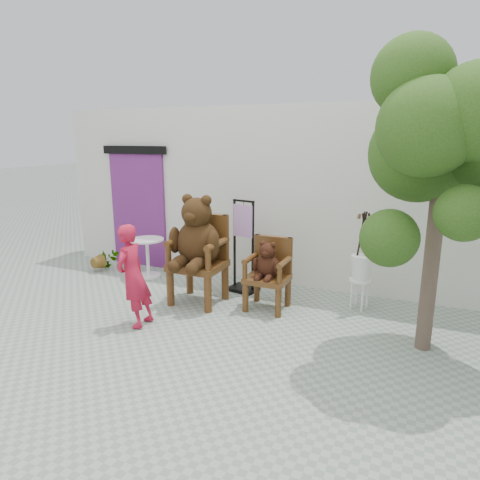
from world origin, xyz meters
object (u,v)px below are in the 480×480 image
Objects in this scene: chair_small at (268,267)px; cafe_table at (148,253)px; display_stand at (243,257)px; tree at (456,135)px; person at (133,276)px; stool_bucket at (361,267)px; chair_big at (198,243)px.

cafe_table is (-2.51, 0.51, -0.18)m from chair_small.
display_stand reaches higher than chair_small.
tree is at bearing -11.83° from chair_small.
stool_bucket is at bearing 120.80° from person.
display_stand is at bearing 58.72° from chair_big.
chair_small is 0.30× the size of tree.
chair_small is (1.06, 0.20, -0.31)m from chair_big.
tree reaches higher than stool_bucket.
chair_big is 2.37× the size of cafe_table.
person is at bearing -109.58° from chair_big.
person reaches higher than cafe_table.
display_stand is at bearing 0.30° from cafe_table.
chair_small is 1.35m from stool_bucket.
person is at bearing -138.45° from chair_small.
person is (-0.38, -1.08, -0.25)m from chair_big.
chair_big is 2.43m from stool_bucket.
person is 4.19m from tree.
tree is (4.76, -0.98, 2.06)m from cafe_table.
tree reaches higher than person.
person reaches higher than chair_small.
tree is at bearing -11.64° from cafe_table.
display_stand is (-0.62, 0.52, -0.04)m from chair_small.
tree reaches higher than chair_big.
stool_bucket reaches higher than cafe_table.
tree is (2.25, -0.47, 1.88)m from chair_small.
chair_big is 1.12m from chair_small.
stool_bucket is 0.41× the size of tree.
cafe_table is 5.28m from tree.
person is at bearing -59.18° from cafe_table.
cafe_table is (-1.07, 1.79, -0.25)m from person.
display_stand reaches higher than cafe_table.
chair_big is 1.69m from cafe_table.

